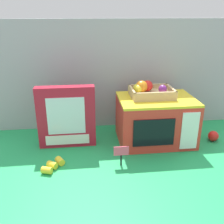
% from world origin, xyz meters
% --- Properties ---
extents(ground_plane, '(1.70, 1.70, 0.00)m').
position_xyz_m(ground_plane, '(0.00, 0.00, 0.00)').
color(ground_plane, '#219E54').
rests_on(ground_plane, ground).
extents(display_back_panel, '(1.61, 0.03, 0.64)m').
position_xyz_m(display_back_panel, '(0.00, 0.23, 0.32)').
color(display_back_panel, '#A0A3A8').
rests_on(display_back_panel, ground).
extents(toy_microwave, '(0.40, 0.29, 0.25)m').
position_xyz_m(toy_microwave, '(0.20, -0.02, 0.12)').
color(toy_microwave, red).
rests_on(toy_microwave, ground).
extents(food_groups_crate, '(0.22, 0.17, 0.09)m').
position_xyz_m(food_groups_crate, '(0.17, 0.02, 0.28)').
color(food_groups_crate, tan).
rests_on(food_groups_crate, toy_microwave).
extents(cookie_set_box, '(0.30, 0.06, 0.33)m').
position_xyz_m(cookie_set_box, '(-0.27, -0.02, 0.16)').
color(cookie_set_box, '#B2192D').
rests_on(cookie_set_box, ground).
extents(price_sign, '(0.07, 0.01, 0.10)m').
position_xyz_m(price_sign, '(-0.02, -0.25, 0.07)').
color(price_sign, black).
rests_on(price_sign, ground).
extents(loose_toy_banana, '(0.10, 0.12, 0.03)m').
position_xyz_m(loose_toy_banana, '(-0.33, -0.24, 0.02)').
color(loose_toy_banana, yellow).
rests_on(loose_toy_banana, ground).
extents(loose_toy_apple, '(0.06, 0.06, 0.06)m').
position_xyz_m(loose_toy_apple, '(0.53, -0.06, 0.03)').
color(loose_toy_apple, red).
rests_on(loose_toy_apple, ground).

